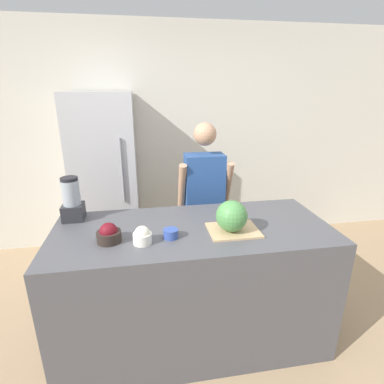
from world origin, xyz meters
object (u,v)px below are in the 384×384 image
object	(u,v)px
watermelon	(232,216)
blender	(72,201)
refrigerator	(106,180)
person	(204,204)
bowl_cherries	(109,234)
bowl_small_blue	(171,234)
bowl_cream	(142,236)

from	to	relation	value
watermelon	blender	xyz separation A→B (m)	(-1.09, 0.40, 0.03)
refrigerator	person	xyz separation A→B (m)	(0.97, -0.63, -0.10)
bowl_cherries	bowl_small_blue	distance (m)	0.39
bowl_cherries	bowl_cream	xyz separation A→B (m)	(0.21, -0.06, -0.00)
blender	watermelon	bearing A→B (deg)	-20.04
bowl_cherries	bowl_cream	size ratio (longest dim) A/B	1.30
person	blender	world-z (taller)	person
refrigerator	person	world-z (taller)	refrigerator
refrigerator	person	distance (m)	1.16
watermelon	person	bearing A→B (deg)	90.30
watermelon	bowl_cream	bearing A→B (deg)	-175.01
bowl_cherries	bowl_small_blue	xyz separation A→B (m)	(0.39, -0.01, -0.02)
bowl_cherries	watermelon	bearing A→B (deg)	-0.39
bowl_cream	blender	world-z (taller)	blender
bowl_small_blue	bowl_cherries	bearing A→B (deg)	177.93
person	bowl_small_blue	world-z (taller)	person
refrigerator	watermelon	xyz separation A→B (m)	(0.97, -1.50, 0.15)
bowl_cherries	blender	world-z (taller)	blender
refrigerator	blender	distance (m)	1.13
watermelon	bowl_cream	size ratio (longest dim) A/B	1.79
refrigerator	bowl_cream	size ratio (longest dim) A/B	15.59
watermelon	blender	world-z (taller)	blender
person	bowl_cream	distance (m)	1.11
watermelon	bowl_cherries	world-z (taller)	watermelon
bowl_cherries	bowl_cream	distance (m)	0.22
watermelon	bowl_small_blue	bearing A→B (deg)	-178.79
person	watermelon	world-z (taller)	person
person	blender	bearing A→B (deg)	-156.70
refrigerator	bowl_cream	distance (m)	1.60
bowl_small_blue	watermelon	bearing A→B (deg)	1.21
person	bowl_cream	bearing A→B (deg)	-122.68
bowl_cream	bowl_small_blue	size ratio (longest dim) A/B	1.21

